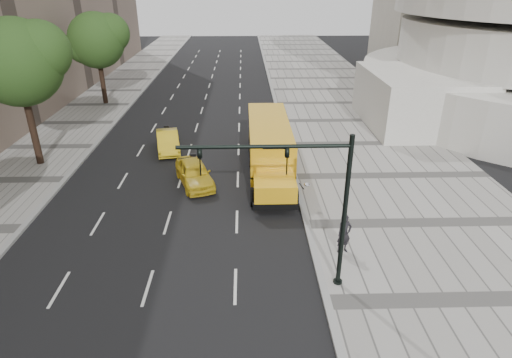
{
  "coord_description": "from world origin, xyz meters",
  "views": [
    {
      "loc": [
        2.95,
        -23.66,
        11.23
      ],
      "look_at": [
        3.5,
        -4.0,
        1.9
      ],
      "focal_mm": 30.0,
      "sensor_mm": 36.0,
      "label": 1
    }
  ],
  "objects_px": {
    "pedestrian": "(344,234)",
    "tree_b": "(19,62)",
    "traffic_signal": "(308,196)",
    "tree_c": "(97,40)",
    "school_bus": "(269,143)",
    "taxi_near": "(194,173)",
    "taxi_far": "(168,141)"
  },
  "relations": [
    {
      "from": "taxi_near",
      "to": "traffic_signal",
      "type": "bearing_deg",
      "value": -80.17
    },
    {
      "from": "tree_c",
      "to": "pedestrian",
      "type": "xyz_separation_m",
      "value": [
        17.65,
        -25.37,
        -4.92
      ]
    },
    {
      "from": "taxi_near",
      "to": "taxi_far",
      "type": "distance_m",
      "value": 6.03
    },
    {
      "from": "pedestrian",
      "to": "taxi_far",
      "type": "bearing_deg",
      "value": 106.38
    },
    {
      "from": "pedestrian",
      "to": "tree_b",
      "type": "bearing_deg",
      "value": 128.48
    },
    {
      "from": "taxi_far",
      "to": "traffic_signal",
      "type": "height_order",
      "value": "traffic_signal"
    },
    {
      "from": "school_bus",
      "to": "traffic_signal",
      "type": "relative_size",
      "value": 1.81
    },
    {
      "from": "tree_c",
      "to": "school_bus",
      "type": "distance_m",
      "value": 22.12
    },
    {
      "from": "taxi_near",
      "to": "pedestrian",
      "type": "xyz_separation_m",
      "value": [
        7.3,
        -7.38,
        0.36
      ]
    },
    {
      "from": "pedestrian",
      "to": "school_bus",
      "type": "bearing_deg",
      "value": 85.31
    },
    {
      "from": "school_bus",
      "to": "tree_c",
      "type": "bearing_deg",
      "value": 133.36
    },
    {
      "from": "tree_b",
      "to": "traffic_signal",
      "type": "relative_size",
      "value": 1.44
    },
    {
      "from": "tree_c",
      "to": "taxi_far",
      "type": "height_order",
      "value": "tree_c"
    },
    {
      "from": "tree_b",
      "to": "traffic_signal",
      "type": "xyz_separation_m",
      "value": [
        15.59,
        -12.65,
        -2.57
      ]
    },
    {
      "from": "tree_c",
      "to": "tree_b",
      "type": "bearing_deg",
      "value": -89.99
    },
    {
      "from": "tree_b",
      "to": "pedestrian",
      "type": "height_order",
      "value": "tree_b"
    },
    {
      "from": "taxi_near",
      "to": "traffic_signal",
      "type": "distance_m",
      "value": 11.35
    },
    {
      "from": "pedestrian",
      "to": "tree_c",
      "type": "bearing_deg",
      "value": 104.17
    },
    {
      "from": "taxi_near",
      "to": "taxi_far",
      "type": "xyz_separation_m",
      "value": [
        -2.43,
        5.52,
        -0.03
      ]
    },
    {
      "from": "taxi_near",
      "to": "pedestrian",
      "type": "relative_size",
      "value": 2.28
    },
    {
      "from": "tree_b",
      "to": "school_bus",
      "type": "distance_m",
      "value": 15.71
    },
    {
      "from": "taxi_near",
      "to": "tree_b",
      "type": "bearing_deg",
      "value": 143.86
    },
    {
      "from": "taxi_near",
      "to": "pedestrian",
      "type": "distance_m",
      "value": 10.39
    },
    {
      "from": "tree_c",
      "to": "taxi_near",
      "type": "distance_m",
      "value": 21.41
    },
    {
      "from": "tree_b",
      "to": "taxi_far",
      "type": "distance_m",
      "value": 10.19
    },
    {
      "from": "taxi_far",
      "to": "school_bus",
      "type": "bearing_deg",
      "value": -37.19
    },
    {
      "from": "tree_c",
      "to": "school_bus",
      "type": "bearing_deg",
      "value": -46.64
    },
    {
      "from": "tree_b",
      "to": "pedestrian",
      "type": "relative_size",
      "value": 4.94
    },
    {
      "from": "tree_c",
      "to": "traffic_signal",
      "type": "relative_size",
      "value": 1.32
    },
    {
      "from": "pedestrian",
      "to": "traffic_signal",
      "type": "height_order",
      "value": "traffic_signal"
    },
    {
      "from": "tree_b",
      "to": "taxi_near",
      "type": "bearing_deg",
      "value": -17.01
    },
    {
      "from": "taxi_far",
      "to": "traffic_signal",
      "type": "bearing_deg",
      "value": -74.73
    }
  ]
}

